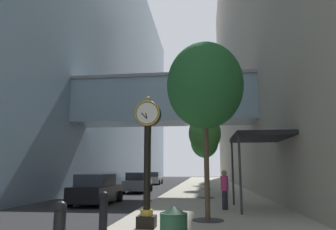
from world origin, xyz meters
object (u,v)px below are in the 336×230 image
(car_silver_far, at_px, (154,178))
(street_clock, at_px, (147,154))
(bollard_second, at_px, (103,213))
(street_tree_mid_far, at_px, (205,142))
(street_tree_mid_near, at_px, (205,134))
(street_tree_near, at_px, (205,86))
(pedestrian_walking, at_px, (225,188))
(car_black_mid, at_px, (96,190))
(car_grey_near, at_px, (138,183))
(street_tree_far, at_px, (204,148))

(car_silver_far, bearing_deg, street_clock, -81.01)
(bollard_second, bearing_deg, street_tree_mid_far, 82.20)
(street_tree_mid_near, relative_size, street_tree_mid_far, 0.92)
(street_tree_near, relative_size, street_tree_mid_near, 1.23)
(pedestrian_walking, relative_size, car_black_mid, 0.41)
(street_clock, xyz_separation_m, street_tree_near, (1.86, 1.52, 2.58))
(street_tree_mid_near, relative_size, car_grey_near, 1.25)
(street_tree_mid_far, relative_size, pedestrian_walking, 3.34)
(bollard_second, bearing_deg, pedestrian_walking, 59.32)
(bollard_second, height_order, car_grey_near, car_grey_near)
(car_black_mid, relative_size, car_silver_far, 0.89)
(street_tree_far, xyz_separation_m, car_black_mid, (-5.98, -20.23, -3.59))
(bollard_second, relative_size, street_tree_mid_near, 0.22)
(car_silver_far, bearing_deg, street_tree_near, -76.97)
(car_silver_far, bearing_deg, street_tree_mid_far, -60.16)
(street_clock, relative_size, car_grey_near, 0.97)
(bollard_second, relative_size, street_tree_near, 0.18)
(pedestrian_walking, distance_m, car_black_mid, 7.20)
(car_grey_near, bearing_deg, pedestrian_walking, -60.67)
(street_clock, distance_m, car_silver_far, 30.67)
(bollard_second, distance_m, street_tree_far, 29.02)
(street_tree_near, bearing_deg, street_tree_mid_far, 90.00)
(car_black_mid, bearing_deg, car_grey_near, 87.72)
(bollard_second, distance_m, street_tree_near, 5.82)
(street_tree_mid_far, relative_size, car_grey_near, 1.36)
(street_clock, height_order, car_silver_far, street_clock)
(street_tree_mid_far, distance_m, street_tree_far, 8.57)
(street_tree_mid_near, xyz_separation_m, street_tree_mid_far, (0.00, 8.57, 0.23))
(car_silver_far, bearing_deg, car_black_mid, -88.34)
(street_tree_mid_near, relative_size, pedestrian_walking, 3.06)
(street_tree_mid_near, bearing_deg, street_tree_far, 90.00)
(street_clock, height_order, street_tree_near, street_tree_near)
(street_clock, relative_size, street_tree_far, 0.76)
(street_tree_mid_far, relative_size, car_black_mid, 1.36)
(street_clock, height_order, car_black_mid, street_clock)
(car_grey_near, bearing_deg, car_black_mid, -92.28)
(street_tree_mid_far, bearing_deg, bollard_second, -97.80)
(street_tree_near, relative_size, car_black_mid, 1.54)
(street_tree_mid_near, bearing_deg, car_grey_near, 133.74)
(pedestrian_walking, xyz_separation_m, car_black_mid, (-6.77, 2.45, -0.26))
(street_tree_near, distance_m, car_silver_far, 29.78)
(street_clock, xyz_separation_m, pedestrian_walking, (2.66, 4.55, -1.32))
(street_clock, distance_m, car_grey_near, 16.48)
(street_tree_near, height_order, street_tree_mid_far, street_tree_near)
(bollard_second, height_order, car_silver_far, car_silver_far)
(street_tree_far, xyz_separation_m, car_silver_far, (-6.65, 3.02, -3.61))
(bollard_second, distance_m, street_tree_mid_near, 12.32)
(car_silver_far, bearing_deg, pedestrian_walking, -73.85)
(street_tree_near, xyz_separation_m, car_black_mid, (-5.98, 5.47, -4.16))
(street_tree_mid_near, distance_m, street_tree_far, 17.14)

